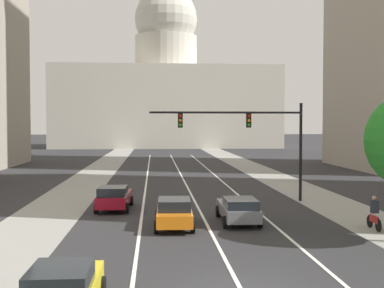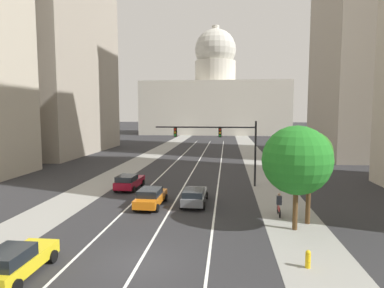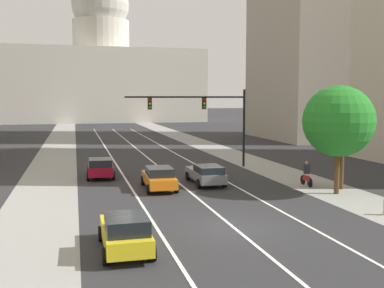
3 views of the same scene
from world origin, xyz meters
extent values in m
plane|color=#2B2B2D|center=(0.00, 40.00, 0.00)|extent=(400.00, 400.00, 0.00)
cube|color=gray|center=(-9.04, 35.00, 0.01)|extent=(4.10, 130.00, 0.01)
cube|color=gray|center=(9.04, 35.00, 0.01)|extent=(4.10, 130.00, 0.01)
cube|color=white|center=(-3.50, 25.00, 0.01)|extent=(0.16, 90.00, 0.01)
cube|color=white|center=(0.00, 25.00, 0.01)|extent=(0.16, 90.00, 0.01)
cube|color=white|center=(3.50, 25.00, 0.01)|extent=(0.16, 90.00, 0.01)
cube|color=beige|center=(0.00, 101.76, 9.02)|extent=(50.20, 22.04, 18.04)
cylinder|color=beige|center=(0.00, 101.76, 21.79)|extent=(14.21, 14.21, 7.48)
sphere|color=beige|center=(0.00, 101.76, 29.48)|extent=(14.38, 14.38, 14.38)
cube|color=slate|center=(1.75, 10.95, 0.63)|extent=(1.82, 4.77, 0.63)
cube|color=black|center=(1.74, 10.02, 1.18)|extent=(1.65, 2.30, 0.47)
cylinder|color=black|center=(0.87, 12.57, 0.32)|extent=(0.23, 0.64, 0.64)
cylinder|color=black|center=(2.65, 12.55, 0.32)|extent=(0.23, 0.64, 0.64)
cylinder|color=black|center=(0.85, 9.34, 0.32)|extent=(0.23, 0.64, 0.64)
cylinder|color=black|center=(2.62, 9.32, 0.32)|extent=(0.23, 0.64, 0.64)
cube|color=black|center=(-5.24, -2.68, 1.26)|extent=(1.58, 2.09, 0.59)
cylinder|color=black|center=(-6.10, -0.53, 0.32)|extent=(0.22, 0.64, 0.64)
cylinder|color=black|center=(-4.38, -0.53, 0.32)|extent=(0.22, 0.64, 0.64)
cube|color=maroon|center=(-5.24, 15.57, 0.66)|extent=(1.99, 4.50, 0.68)
cube|color=black|center=(-5.28, 14.68, 1.26)|extent=(1.75, 2.17, 0.52)
cylinder|color=black|center=(-6.08, 17.12, 0.32)|extent=(0.25, 0.65, 0.64)
cylinder|color=black|center=(-4.28, 17.04, 0.32)|extent=(0.25, 0.65, 0.64)
cylinder|color=black|center=(-6.21, 14.11, 0.32)|extent=(0.25, 0.65, 0.64)
cylinder|color=black|center=(-4.41, 14.03, 0.32)|extent=(0.25, 0.65, 0.64)
cube|color=orange|center=(-1.75, 9.90, 0.64)|extent=(1.88, 4.62, 0.63)
cube|color=black|center=(-1.75, 9.62, 1.23)|extent=(1.68, 2.29, 0.55)
cylinder|color=black|center=(-2.59, 11.48, 0.32)|extent=(0.24, 0.65, 0.64)
cylinder|color=black|center=(-0.83, 11.44, 0.32)|extent=(0.24, 0.65, 0.64)
cylinder|color=black|center=(-2.67, 8.37, 0.32)|extent=(0.24, 0.65, 0.64)
cylinder|color=black|center=(-0.90, 8.33, 0.32)|extent=(0.24, 0.65, 0.64)
cylinder|color=black|center=(7.29, 18.05, 3.38)|extent=(0.20, 0.20, 6.76)
cylinder|color=black|center=(2.10, 18.05, 6.10)|extent=(10.37, 0.14, 0.14)
cube|color=black|center=(3.66, 18.05, 5.55)|extent=(0.32, 0.28, 0.96)
sphere|color=red|center=(3.66, 17.90, 5.85)|extent=(0.20, 0.20, 0.20)
sphere|color=orange|center=(3.66, 17.90, 5.55)|extent=(0.20, 0.20, 0.20)
sphere|color=green|center=(3.66, 17.90, 5.25)|extent=(0.20, 0.20, 0.20)
cube|color=black|center=(-1.01, 18.05, 5.55)|extent=(0.32, 0.28, 0.96)
sphere|color=red|center=(-1.01, 17.90, 5.85)|extent=(0.20, 0.20, 0.20)
sphere|color=orange|center=(-1.01, 17.90, 5.55)|extent=(0.20, 0.20, 0.20)
sphere|color=green|center=(-1.01, 17.90, 5.25)|extent=(0.20, 0.20, 0.20)
cylinder|color=black|center=(8.24, 7.90, 0.33)|extent=(0.06, 0.66, 0.66)
cylinder|color=black|center=(8.26, 8.94, 0.33)|extent=(0.06, 0.66, 0.66)
cube|color=#A51919|center=(8.25, 8.42, 0.55)|extent=(0.08, 1.00, 0.36)
cube|color=#262833|center=(8.25, 8.37, 1.18)|extent=(0.36, 0.29, 0.64)
sphere|color=tan|center=(8.25, 8.44, 1.61)|extent=(0.22, 0.22, 0.22)
camera|label=1|loc=(-2.76, -16.07, 5.33)|focal=47.38mm
camera|label=2|loc=(4.38, -15.66, 7.64)|focal=30.53mm
camera|label=3|loc=(-7.07, -19.92, 6.03)|focal=43.23mm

